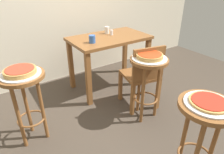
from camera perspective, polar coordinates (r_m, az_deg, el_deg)
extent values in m
plane|color=#42382D|center=(2.26, -0.61, -16.60)|extent=(6.00, 6.00, 0.00)
cylinder|color=brown|center=(1.58, 25.54, -7.54)|extent=(0.41, 0.41, 0.03)
cylinder|color=brown|center=(1.86, 19.72, -15.42)|extent=(0.04, 0.04, 0.72)
cylinder|color=brown|center=(1.87, 26.70, -16.77)|extent=(0.04, 0.04, 0.72)
cylinder|color=silver|center=(1.57, 25.71, -6.83)|extent=(0.34, 0.34, 0.01)
cylinder|color=tan|center=(1.56, 25.81, -6.42)|extent=(0.27, 0.27, 0.01)
cylinder|color=red|center=(1.56, 25.89, -6.10)|extent=(0.24, 0.24, 0.01)
cylinder|color=brown|center=(2.19, 10.49, 4.71)|extent=(0.41, 0.41, 0.03)
cylinder|color=brown|center=(2.45, 7.68, -2.48)|extent=(0.04, 0.04, 0.72)
cylinder|color=brown|center=(2.26, 8.73, -5.30)|extent=(0.04, 0.04, 0.72)
cylinder|color=brown|center=(2.40, 12.70, -3.62)|extent=(0.04, 0.04, 0.72)
torus|color=brown|center=(2.42, 9.50, -5.95)|extent=(0.28, 0.28, 0.02)
cylinder|color=white|center=(2.19, 10.54, 5.28)|extent=(0.38, 0.38, 0.01)
cylinder|color=tan|center=(2.18, 10.60, 5.91)|extent=(0.28, 0.28, 0.04)
cylinder|color=red|center=(2.17, 10.65, 6.48)|extent=(0.25, 0.25, 0.01)
cylinder|color=brown|center=(2.00, -24.28, 0.23)|extent=(0.41, 0.41, 0.03)
cylinder|color=brown|center=(2.29, -23.12, -6.96)|extent=(0.04, 0.04, 0.72)
cylinder|color=brown|center=(2.13, -24.86, -10.33)|extent=(0.04, 0.04, 0.72)
cylinder|color=brown|center=(2.15, -19.08, -8.66)|extent=(0.04, 0.04, 0.72)
torus|color=brown|center=(2.25, -21.86, -10.86)|extent=(0.28, 0.28, 0.02)
cylinder|color=silver|center=(1.99, -24.41, 0.83)|extent=(0.36, 0.36, 0.01)
cylinder|color=tan|center=(1.98, -24.56, 1.50)|extent=(0.28, 0.28, 0.04)
cylinder|color=#B23823|center=(1.97, -24.69, 2.10)|extent=(0.25, 0.25, 0.01)
cube|color=brown|center=(2.86, -0.79, 10.95)|extent=(1.09, 0.65, 0.04)
cube|color=brown|center=(2.56, -6.65, -0.79)|extent=(0.06, 0.06, 0.74)
cube|color=brown|center=(3.08, 9.83, 4.12)|extent=(0.06, 0.06, 0.74)
cube|color=brown|center=(3.01, -11.55, 3.36)|extent=(0.06, 0.06, 0.74)
cube|color=brown|center=(3.47, 3.66, 7.18)|extent=(0.06, 0.06, 0.74)
cylinder|color=#3360B2|center=(2.59, -5.63, 10.65)|extent=(0.08, 0.08, 0.10)
cylinder|color=silver|center=(2.99, -1.44, 13.13)|extent=(0.07, 0.07, 0.10)
cylinder|color=white|center=(2.93, -0.11, 12.49)|extent=(0.04, 0.04, 0.07)
cube|color=brown|center=(2.54, 7.84, 0.60)|extent=(0.48, 0.48, 0.04)
cube|color=brown|center=(2.31, 10.33, 3.50)|extent=(0.40, 0.11, 0.40)
cube|color=brown|center=(2.87, 8.98, -1.27)|extent=(0.04, 0.04, 0.42)
cube|color=brown|center=(2.72, 2.39, -2.65)|extent=(0.04, 0.04, 0.42)
cube|color=brown|center=(2.61, 12.91, -4.82)|extent=(0.04, 0.04, 0.42)
cube|color=brown|center=(2.45, 5.83, -6.60)|extent=(0.04, 0.04, 0.42)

